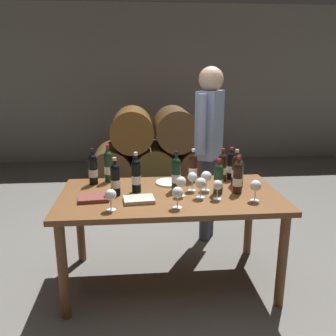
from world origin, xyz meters
name	(u,v)px	position (x,y,z in m)	size (l,w,h in m)	color
ground_plane	(170,280)	(0.00, 0.00, 0.00)	(14.00, 14.00, 0.00)	#66635E
cellar_back_wall	(149,85)	(0.00, 4.20, 1.40)	(10.00, 0.24, 2.80)	gray
barrel_stack	(154,150)	(0.00, 2.60, 0.52)	(1.86, 0.90, 1.15)	brown
dining_table	(170,205)	(0.00, 0.00, 0.67)	(1.70, 0.90, 0.76)	brown
wine_bottle_0	(231,165)	(0.56, 0.34, 0.88)	(0.07, 0.07, 0.28)	black
wine_bottle_1	(236,169)	(0.57, 0.19, 0.89)	(0.07, 0.07, 0.30)	black
wine_bottle_2	(222,167)	(0.48, 0.29, 0.88)	(0.07, 0.07, 0.28)	black
wine_bottle_3	(115,179)	(-0.42, 0.00, 0.89)	(0.07, 0.07, 0.30)	black
wine_bottle_4	(176,174)	(0.05, 0.08, 0.90)	(0.07, 0.07, 0.32)	black
wine_bottle_5	(238,177)	(0.52, -0.03, 0.89)	(0.07, 0.07, 0.30)	black
wine_bottle_6	(93,169)	(-0.62, 0.29, 0.89)	(0.07, 0.07, 0.31)	black
wine_bottle_7	(193,167)	(0.22, 0.31, 0.88)	(0.07, 0.07, 0.28)	black
wine_bottle_8	(136,175)	(-0.26, 0.06, 0.90)	(0.07, 0.07, 0.32)	black
wine_bottle_9	(108,166)	(-0.49, 0.35, 0.90)	(0.07, 0.07, 0.32)	#19381E
wine_bottle_10	(239,173)	(0.56, 0.09, 0.88)	(0.07, 0.07, 0.28)	black
wine_bottle_11	(218,178)	(0.37, -0.03, 0.88)	(0.07, 0.07, 0.28)	#19381E
wine_glass_0	(201,184)	(0.22, -0.11, 0.87)	(0.08, 0.08, 0.16)	white
wine_glass_1	(111,195)	(-0.43, -0.30, 0.87)	(0.08, 0.08, 0.15)	white
wine_glass_2	(206,177)	(0.29, 0.05, 0.87)	(0.09, 0.09, 0.16)	white
wine_glass_3	(178,193)	(0.02, -0.30, 0.87)	(0.08, 0.08, 0.15)	white
wine_glass_4	(192,178)	(0.18, 0.05, 0.87)	(0.08, 0.08, 0.15)	white
wine_glass_5	(218,186)	(0.33, -0.15, 0.86)	(0.07, 0.07, 0.15)	white
wine_glass_6	(256,186)	(0.60, -0.21, 0.87)	(0.08, 0.08, 0.16)	white
wine_glass_7	(181,182)	(0.07, -0.06, 0.87)	(0.08, 0.08, 0.15)	white
tasting_notebook	(94,198)	(-0.57, -0.09, 0.77)	(0.22, 0.16, 0.03)	brown
leather_ledger	(139,200)	(-0.24, -0.15, 0.77)	(0.22, 0.16, 0.03)	#B2A893
serving_plate	(170,182)	(0.02, 0.26, 0.77)	(0.24, 0.24, 0.01)	white
sommelier_presenting	(209,138)	(0.45, 0.75, 1.04)	(0.32, 0.44, 1.72)	#383842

